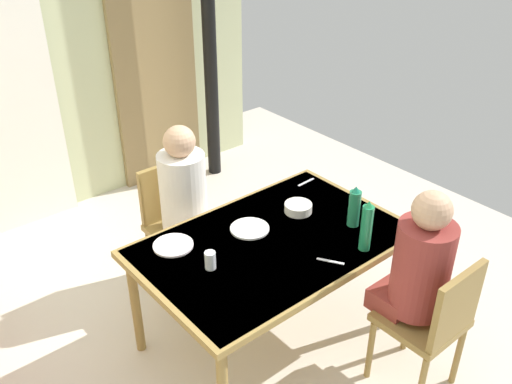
% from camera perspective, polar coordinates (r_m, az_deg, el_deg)
% --- Properties ---
extents(ground_plane, '(5.77, 5.77, 0.00)m').
position_cam_1_polar(ground_plane, '(3.53, -5.41, -16.17)').
color(ground_plane, beige).
extents(wall_back, '(4.10, 0.10, 2.89)m').
position_cam_1_polar(wall_back, '(4.62, -22.89, 14.03)').
color(wall_back, '#BDC494').
rests_on(wall_back, ground_plane).
extents(door_wooden, '(0.80, 0.05, 2.00)m').
position_cam_1_polar(door_wooden, '(5.07, -10.23, 11.89)').
color(door_wooden, olive).
rests_on(door_wooden, ground_plane).
extents(stove_pipe_column, '(0.12, 0.12, 2.89)m').
position_cam_1_polar(stove_pipe_column, '(4.94, -4.88, 17.11)').
color(stove_pipe_column, black).
rests_on(stove_pipe_column, ground_plane).
extents(dining_table, '(1.51, 0.99, 0.72)m').
position_cam_1_polar(dining_table, '(3.21, 1.73, -5.88)').
color(dining_table, olive).
rests_on(dining_table, ground_plane).
extents(chair_near_diner, '(0.40, 0.40, 0.87)m').
position_cam_1_polar(chair_near_diner, '(3.14, 17.68, -12.41)').
color(chair_near_diner, olive).
rests_on(chair_near_diner, ground_plane).
extents(chair_far_diner, '(0.40, 0.40, 0.87)m').
position_cam_1_polar(chair_far_diner, '(3.81, -8.22, -2.78)').
color(chair_far_diner, olive).
rests_on(chair_far_diner, ground_plane).
extents(person_near_diner, '(0.30, 0.37, 0.77)m').
position_cam_1_polar(person_near_diner, '(3.01, 16.38, -7.18)').
color(person_near_diner, brown).
rests_on(person_near_diner, ground_plane).
extents(person_far_diner, '(0.30, 0.37, 0.77)m').
position_cam_1_polar(person_far_diner, '(3.56, -7.37, 0.13)').
color(person_far_diner, silver).
rests_on(person_far_diner, ground_plane).
extents(water_bottle_green_near, '(0.07, 0.07, 0.26)m').
position_cam_1_polar(water_bottle_green_near, '(3.29, 10.03, -1.53)').
color(water_bottle_green_near, '#247C52').
rests_on(water_bottle_green_near, dining_table).
extents(water_bottle_green_far, '(0.06, 0.06, 0.31)m').
position_cam_1_polar(water_bottle_green_far, '(3.08, 11.23, -3.50)').
color(water_bottle_green_far, '#208452').
rests_on(water_bottle_green_far, dining_table).
extents(serving_bowl_center, '(0.17, 0.17, 0.05)m').
position_cam_1_polar(serving_bowl_center, '(3.42, 4.34, -1.62)').
color(serving_bowl_center, silver).
rests_on(serving_bowl_center, dining_table).
extents(dinner_plate_near_left, '(0.23, 0.23, 0.01)m').
position_cam_1_polar(dinner_plate_near_left, '(3.15, -8.47, -5.41)').
color(dinner_plate_near_left, white).
rests_on(dinner_plate_near_left, dining_table).
extents(dinner_plate_near_right, '(0.23, 0.23, 0.01)m').
position_cam_1_polar(dinner_plate_near_right, '(3.26, -0.65, -3.76)').
color(dinner_plate_near_right, white).
rests_on(dinner_plate_near_right, dining_table).
extents(drinking_glass_by_near_diner, '(0.06, 0.06, 0.10)m').
position_cam_1_polar(drinking_glass_by_near_diner, '(2.94, -4.71, -6.98)').
color(drinking_glass_by_near_diner, silver).
rests_on(drinking_glass_by_near_diner, dining_table).
extents(cutlery_knife_near, '(0.09, 0.14, 0.00)m').
position_cam_1_polar(cutlery_knife_near, '(3.03, 7.62, -7.04)').
color(cutlery_knife_near, silver).
rests_on(cutlery_knife_near, dining_table).
extents(cutlery_fork_near, '(0.15, 0.02, 0.00)m').
position_cam_1_polar(cutlery_fork_near, '(3.75, 5.14, 1.01)').
color(cutlery_fork_near, silver).
rests_on(cutlery_fork_near, dining_table).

